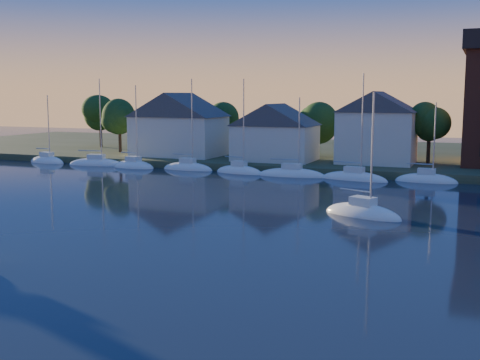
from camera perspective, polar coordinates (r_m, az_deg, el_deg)
The scene contains 9 objects.
ground at distance 34.18m, azimuth -19.03°, elevation -9.96°, with size 260.00×260.00×0.00m, color black.
shoreline_land at distance 102.13m, azimuth 9.82°, elevation 2.17°, with size 160.00×50.00×2.00m, color #324025.
wooden_dock at distance 79.96m, azimuth 6.25°, elevation 0.62°, with size 120.00×3.00×1.00m, color brown.
clubhouse_west at distance 93.27m, azimuth -5.80°, elevation 5.35°, with size 13.65×9.45×9.64m.
clubhouse_centre at distance 86.01m, azimuth 3.37°, elevation 4.61°, with size 11.55×8.40×8.08m.
clubhouse_east at distance 84.48m, azimuth 12.88°, elevation 4.95°, with size 10.50×8.40×9.80m.
tree_line at distance 89.51m, azimuth 9.52°, elevation 5.96°, with size 93.40×5.40×8.90m.
moored_fleet at distance 81.30m, azimuth -2.49°, elevation 0.85°, with size 63.50×2.40×12.05m.
drifting_sailboat_right at distance 52.83m, azimuth 11.56°, elevation -3.25°, with size 7.74×4.88×11.64m.
Camera 1 is at (21.78, -24.24, 10.33)m, focal length 45.00 mm.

